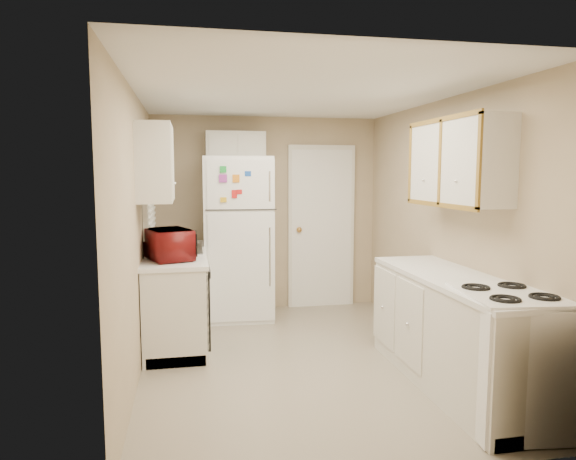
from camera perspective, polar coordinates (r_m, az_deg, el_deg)
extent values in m
plane|color=#B0A48F|center=(4.87, 1.16, -14.23)|extent=(3.80, 3.80, 0.00)
plane|color=white|center=(4.61, 1.23, 14.92)|extent=(3.80, 3.80, 0.00)
plane|color=tan|center=(4.51, -16.48, -0.45)|extent=(3.80, 3.80, 0.00)
plane|color=tan|center=(5.07, 16.85, 0.28)|extent=(3.80, 3.80, 0.00)
plane|color=tan|center=(6.45, -2.39, 1.81)|extent=(2.80, 2.80, 0.00)
plane|color=tan|center=(2.78, 9.55, -4.41)|extent=(2.80, 2.80, 0.00)
cube|color=silver|center=(5.51, -12.22, -7.05)|extent=(0.60, 1.80, 0.90)
cube|color=black|center=(4.91, -8.95, -8.13)|extent=(0.03, 0.58, 0.72)
cube|color=gray|center=(5.57, -12.29, -2.59)|extent=(0.54, 0.74, 0.16)
imported|color=maroon|center=(4.95, -13.06, -1.50)|extent=(0.59, 0.45, 0.35)
imported|color=white|center=(6.00, -12.71, -0.62)|extent=(0.10, 0.11, 0.21)
cube|color=silver|center=(5.52, -15.18, 4.97)|extent=(0.10, 0.98, 1.08)
cube|color=silver|center=(4.68, -14.62, 7.22)|extent=(0.30, 0.45, 0.70)
cube|color=white|center=(6.09, -5.55, -0.87)|extent=(0.82, 0.80, 1.90)
cube|color=silver|center=(6.24, -5.89, 8.98)|extent=(0.70, 0.30, 0.40)
cube|color=white|center=(6.57, 3.72, 0.31)|extent=(0.86, 0.06, 2.08)
cube|color=silver|center=(4.39, 17.95, -10.70)|extent=(0.60, 2.00, 0.90)
cube|color=white|center=(3.89, 23.00, -13.21)|extent=(0.68, 0.80, 0.89)
cube|color=silver|center=(4.54, 18.37, 7.13)|extent=(0.30, 1.20, 0.70)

